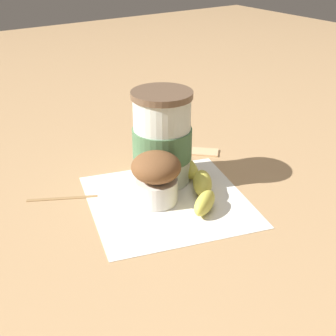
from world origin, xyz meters
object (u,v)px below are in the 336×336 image
object	(u,v)px
coffee_cup	(162,139)
sugar_packet	(205,151)
banana	(189,176)
muffin	(156,176)

from	to	relation	value
coffee_cup	sugar_packet	xyz separation A→B (m)	(-0.04, 0.13, -0.07)
banana	sugar_packet	distance (m)	0.13
coffee_cup	muffin	size ratio (longest dim) A/B	1.89
muffin	banana	xyz separation A→B (m)	(-0.01, 0.07, -0.03)
coffee_cup	sugar_packet	distance (m)	0.15
muffin	banana	distance (m)	0.08
coffee_cup	muffin	bearing A→B (deg)	-41.37
banana	coffee_cup	bearing A→B (deg)	-146.18
coffee_cup	banana	xyz separation A→B (m)	(0.04, 0.03, -0.06)
coffee_cup	banana	world-z (taller)	coffee_cup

